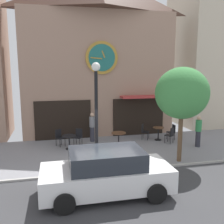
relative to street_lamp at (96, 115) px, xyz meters
The scene contains 16 objects.
ground_plane 2.53m from the street_lamp, 71.94° to the right, with size 29.48×11.57×0.13m.
clock_building 6.55m from the street_lamp, 78.99° to the left, with size 9.32×3.43×9.83m.
neighbor_building_right 12.67m from the street_lamp, 35.50° to the left, with size 5.29×4.77×11.24m.
street_lamp is the anchor object (origin of this frame).
street_tree 3.86m from the street_lamp, ahead, with size 2.39×2.15×4.24m.
cafe_table_rightmost 3.33m from the street_lamp, 110.51° to the left, with size 0.72×0.72×0.73m.
cafe_table_center 3.40m from the street_lamp, 57.14° to the left, with size 0.78×0.78×0.77m.
cafe_table_leftmost 5.55m from the street_lamp, 37.38° to the left, with size 0.66×0.66×0.76m.
cafe_chair_facing_street 4.06m from the street_lamp, 113.65° to the left, with size 0.56×0.56×0.90m.
cafe_chair_by_entrance 5.26m from the street_lamp, 46.09° to the left, with size 0.55×0.55×0.90m.
cafe_chair_mid_row 3.72m from the street_lamp, 98.05° to the left, with size 0.54×0.54×0.90m.
cafe_chair_outer 5.48m from the street_lamp, 27.96° to the left, with size 0.56×0.56×0.90m.
cafe_chair_near_lamp 6.13m from the street_lamp, 31.68° to the left, with size 0.41×0.41×0.90m.
pedestrian_grey 4.06m from the street_lamp, 84.25° to the left, with size 0.41×0.41×1.67m.
pedestrian_green 6.12m from the street_lamp, 15.03° to the left, with size 0.44×0.44×1.67m.
parked_car_white 2.91m from the street_lamp, 92.15° to the right, with size 4.31×2.05×1.55m.
Camera 1 is at (-2.07, -9.60, 4.22)m, focal length 41.15 mm.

